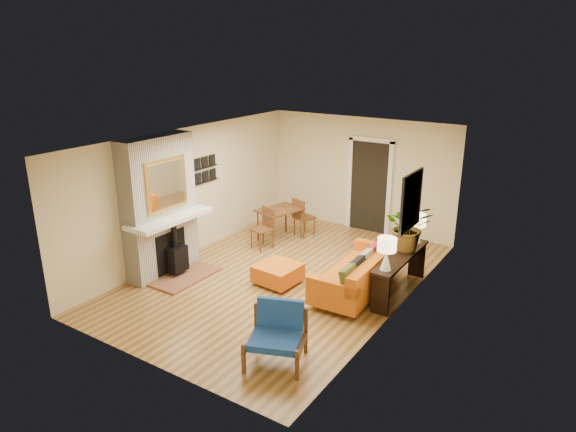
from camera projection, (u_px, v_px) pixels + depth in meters
The scene contains 10 objects.
room_shell at pixel (374, 186), 10.96m from camera, with size 6.50×6.50×6.50m.
fireplace at pixel (161, 210), 9.41m from camera, with size 1.09×1.68×2.60m.
sofa at pixel (361, 274), 8.87m from camera, with size 0.95×2.09×0.81m.
ottoman at pixel (278, 273), 9.26m from camera, with size 0.76×0.76×0.36m.
blue_chair at pixel (277, 330), 6.98m from camera, with size 0.98×0.97×0.80m.
dining_table at pixel (282, 216), 11.19m from camera, with size 1.00×1.66×0.87m.
console_table at pixel (401, 263), 8.76m from camera, with size 0.34×1.85×0.72m.
lamp_near at pixel (387, 250), 8.05m from camera, with size 0.30×0.30×0.54m.
lamp_far at pixel (417, 225), 9.16m from camera, with size 0.30×0.30×0.54m.
houseplant at pixel (409, 226), 8.81m from camera, with size 0.78×0.68×0.87m, color #1E5919.
Camera 1 is at (4.84, -7.24, 4.14)m, focal length 32.00 mm.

